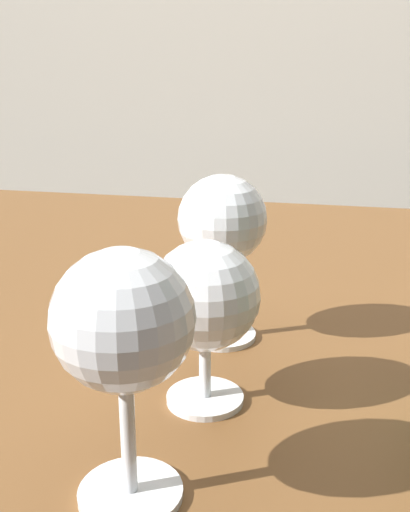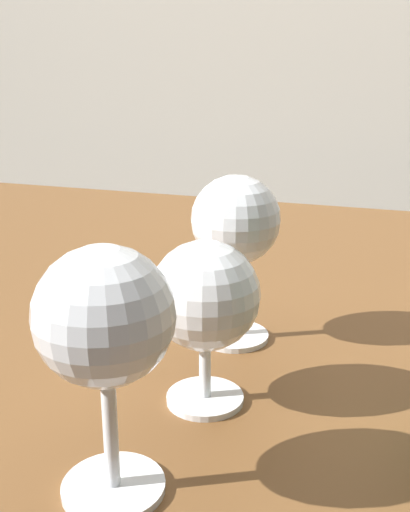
# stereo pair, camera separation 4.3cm
# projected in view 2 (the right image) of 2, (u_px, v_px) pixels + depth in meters

# --- Properties ---
(dining_table) EXTENTS (1.45, 0.91, 0.76)m
(dining_table) POSITION_uv_depth(u_px,v_px,m) (205.00, 357.00, 0.72)
(dining_table) COLOR brown
(dining_table) RESTS_ON ground_plane
(wine_glass_merlot) EXTENTS (0.08, 0.08, 0.16)m
(wine_glass_merlot) POSITION_uv_depth(u_px,v_px,m) (105.00, 322.00, 0.34)
(wine_glass_merlot) COLOR white
(wine_glass_merlot) RESTS_ON dining_table
(wine_glass_white) EXTENTS (0.08, 0.08, 0.13)m
(wine_glass_white) POSITION_uv_depth(u_px,v_px,m) (205.00, 298.00, 0.44)
(wine_glass_white) COLOR white
(wine_glass_white) RESTS_ON dining_table
(wine_glass_pinot) EXTENTS (0.08, 0.08, 0.15)m
(wine_glass_pinot) POSITION_uv_depth(u_px,v_px,m) (236.00, 226.00, 0.54)
(wine_glass_pinot) COLOR white
(wine_glass_pinot) RESTS_ON dining_table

